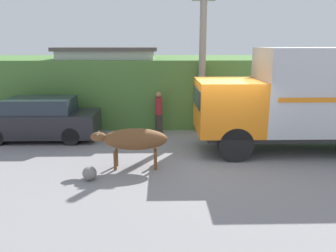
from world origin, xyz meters
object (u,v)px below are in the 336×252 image
Objects in this scene: parked_suv at (40,120)px; pedestrian_on_hill at (159,110)px; brown_cow at (134,140)px; cargo_truck at (308,97)px; roadside_rock at (90,173)px; utility_pole at (202,57)px.

pedestrian_on_hill is (4.54, 0.83, 0.18)m from parked_suv.
brown_cow is 1.30× the size of pedestrian_on_hill.
cargo_truck reaches higher than parked_suv.
cargo_truck is at bearing 18.79° from roadside_rock.
utility_pole is at bearing 11.64° from parked_suv.
roadside_rock is (-1.14, -0.88, -0.69)m from brown_cow.
utility_pole is at bearing 54.03° from roadside_rock.
brown_cow is 0.51× the size of parked_suv.
cargo_truck is 1.16× the size of utility_pole.
brown_cow reaches higher than roadside_rock.
utility_pole reaches higher than pedestrian_on_hill.
pedestrian_on_hill is (0.72, 3.90, 0.09)m from brown_cow.
brown_cow is at bearing -36.68° from parked_suv.
parked_suv is 2.54× the size of pedestrian_on_hill.
roadside_rock is at bearing -151.36° from brown_cow.
cargo_truck is 4.01× the size of pedestrian_on_hill.
brown_cow is at bearing -165.58° from cargo_truck.
parked_suv is 0.73× the size of utility_pole.
brown_cow is 0.38× the size of utility_pole.
utility_pole is at bearing 159.35° from pedestrian_on_hill.
cargo_truck is 1.58× the size of parked_suv.
cargo_truck is 17.96× the size of roadside_rock.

